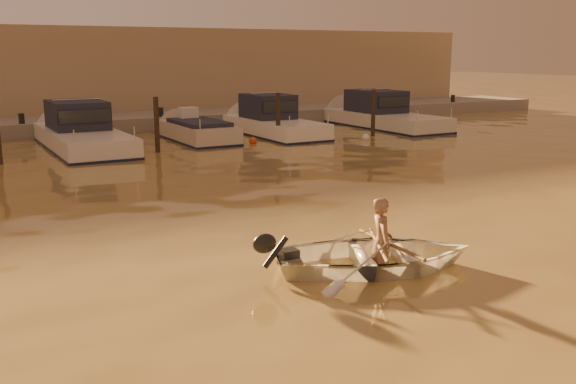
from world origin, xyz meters
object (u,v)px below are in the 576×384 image
moored_boat_2 (82,132)px  moored_boat_4 (274,121)px  moored_boat_3 (197,135)px  moored_boat_5 (385,114)px  person (381,242)px  dinghy (375,255)px  waterfront_building (81,74)px

moored_boat_2 → moored_boat_4: same height
moored_boat_2 → moored_boat_4: bearing=0.0°
moored_boat_3 → moored_boat_5: size_ratio=0.70×
moored_boat_5 → moored_boat_2: bearing=180.0°
moored_boat_3 → moored_boat_5: moored_boat_5 is taller
person → moored_boat_3: size_ratio=0.27×
dinghy → moored_boat_5: size_ratio=0.42×
moored_boat_3 → moored_boat_5: (9.64, 0.00, 0.40)m
moored_boat_3 → dinghy: bearing=-101.2°
person → moored_boat_2: 16.56m
dinghy → person: bearing=-90.0°
moored_boat_5 → waterfront_building: 16.26m
moored_boat_2 → moored_boat_5: same height
moored_boat_2 → waterfront_building: waterfront_building is taller
person → waterfront_building: 27.58m
person → moored_boat_5: moored_boat_5 is taller
dinghy → moored_boat_4: (6.87, 16.46, 0.40)m
moored_boat_2 → moored_boat_3: moored_boat_2 is taller
dinghy → moored_boat_2: bearing=24.2°
dinghy → person: person is taller
moored_boat_3 → moored_boat_4: 3.63m
moored_boat_5 → moored_boat_4: bearing=180.0°
moored_boat_3 → moored_boat_2: bearing=180.0°
person → dinghy: bearing=90.0°
moored_boat_2 → moored_boat_5: (14.23, 0.00, 0.00)m
dinghy → moored_boat_4: size_ratio=0.49×
dinghy → moored_boat_2: size_ratio=0.41×
moored_boat_5 → person: bearing=-127.8°
dinghy → waterfront_building: size_ratio=0.07×
moored_boat_3 → moored_boat_4: moored_boat_4 is taller
waterfront_building → dinghy: bearing=-92.2°
person → moored_boat_3: bearing=8.7°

